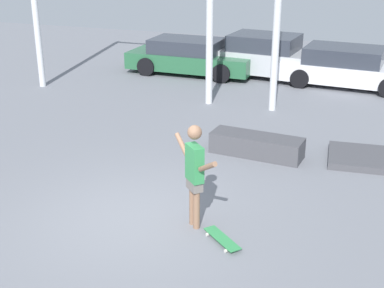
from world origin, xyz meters
The scene contains 7 objects.
ground_plane centered at (0.00, 0.00, 0.00)m, with size 36.00×36.00×0.00m, color slate.
skateboarder centered at (1.04, 0.10, 1.03)m, with size 1.09×1.10×1.80m.
skateboard centered at (1.63, -0.24, 0.06)m, with size 0.76×0.70×0.08m.
grind_box centered at (1.30, 3.52, 0.23)m, with size 2.05×0.65×0.47m, color #47474C.
parked_car_green centered at (-2.70, 10.20, 0.60)m, with size 4.47×1.95×1.23m.
parked_car_silver centered at (-0.06, 10.75, 0.70)m, with size 4.26×2.33×1.43m.
parked_car_white centered at (2.65, 10.36, 0.61)m, with size 4.52×2.28×1.26m.
Camera 1 is at (3.68, -7.36, 4.57)m, focal length 50.00 mm.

